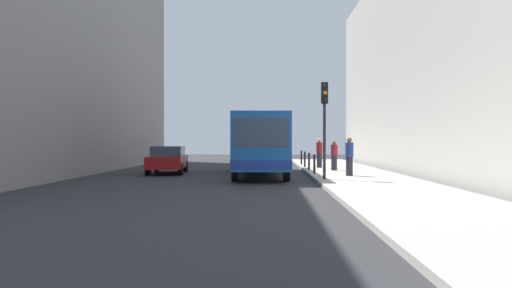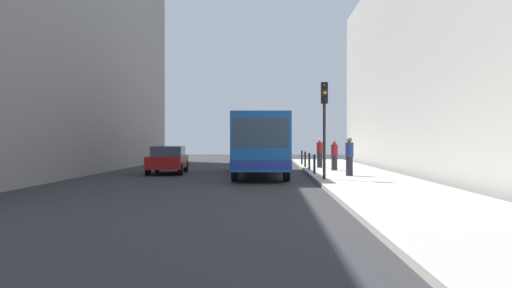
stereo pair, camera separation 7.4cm
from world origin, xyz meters
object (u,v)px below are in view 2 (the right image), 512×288
Objects in this scene: pedestrian_far_sidewalk at (320,153)px; bus at (260,142)px; car_beside_bus at (168,159)px; bollard_near at (314,164)px; traffic_light at (324,112)px; pedestrian_mid_sidewalk at (334,155)px; bollard_farthest at (302,158)px; pedestrian_near_signal at (349,156)px; car_behind_bus at (262,154)px; bollard_mid at (309,161)px; bollard_far at (305,159)px.

bus is at bearing 173.47° from pedestrian_far_sidewalk.
car_beside_bus reaches higher than bollard_near.
pedestrian_mid_sidewalk is at bearing 78.75° from traffic_light.
bus is 11.66× the size of bollard_farthest.
traffic_light is at bearing 120.83° from pedestrian_near_signal.
car_behind_bus is 7.18m from pedestrian_far_sidewalk.
traffic_light is 2.33× the size of pedestrian_far_sidewalk.
pedestrian_mid_sidewalk reaches higher than bollard_farthest.
car_beside_bus is 2.53× the size of pedestrian_near_signal.
pedestrian_far_sidewalk reaches higher than bollard_mid.
pedestrian_mid_sidewalk is at bearing -14.49° from bollard_mid.
car_behind_bus is 4.73× the size of bollard_farthest.
bollard_near is (-0.10, 3.48, -2.38)m from traffic_light.
bollard_farthest is (2.71, 8.28, -1.10)m from bus.
traffic_light is 4.32× the size of bollard_farthest.
bollard_far is at bearing -90.00° from bollard_farthest.
bus is 5.20m from car_beside_bus.
car_beside_bus is 10.71m from car_behind_bus.
pedestrian_mid_sidewalk reaches higher than bollard_near.
car_behind_bus reaches higher than bollard_near.
car_behind_bus is 6.07m from bollard_far.
bollard_far is (0.00, 3.14, 0.00)m from bollard_mid.
car_behind_bus is 12.01m from bollard_near.
bollard_mid is at bearing 110.95° from car_behind_bus.
bus is at bearing -158.52° from pedestrian_mid_sidewalk.
bus is 11.66× the size of bollard_mid.
bollard_far is at bearing 90.59° from traffic_light.
bollard_far is at bearing 77.71° from pedestrian_far_sidewalk.
pedestrian_far_sidewalk is (0.82, -0.81, 0.41)m from bollard_far.
bus is at bearing 163.71° from car_beside_bus.
pedestrian_near_signal is at bearing 147.07° from bus.
traffic_light is at bearing -89.41° from bollard_far.
bollard_mid is at bearing 90.87° from traffic_light.
car_behind_bus is at bearing 140.25° from bollard_farthest.
car_behind_bus is 2.74× the size of pedestrian_mid_sidewalk.
car_beside_bus is at bearing -13.49° from bus.
pedestrian_far_sidewalk reaches higher than pedestrian_mid_sidewalk.
car_behind_bus is at bearing -121.87° from car_beside_bus.
car_beside_bus is 2.75× the size of pedestrian_mid_sidewalk.
bollard_mid is 3.14m from bollard_far.
traffic_light reaches higher than car_behind_bus.
car_beside_bus is 4.76× the size of bollard_near.
pedestrian_near_signal reaches higher than car_beside_bus.
bollard_farthest is (7.71, 7.21, -0.16)m from car_beside_bus.
bus is at bearing -117.79° from bollard_far.
pedestrian_mid_sidewalk is at bearing 179.47° from car_beside_bus.
bollard_near is 1.00× the size of bollard_mid.
car_beside_bus is 4.76× the size of bollard_far.
pedestrian_far_sidewalk reaches higher than bollard_near.
bollard_farthest is (-0.10, 12.89, -2.38)m from traffic_light.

